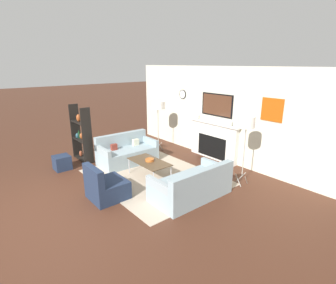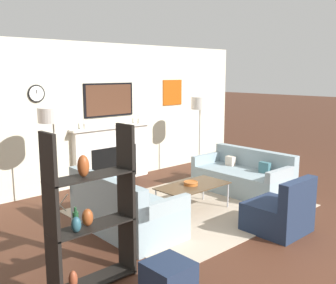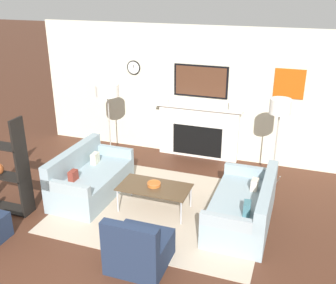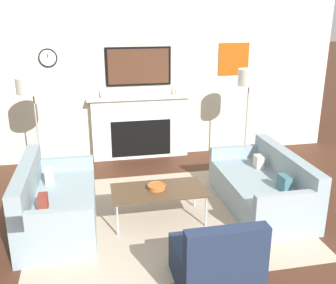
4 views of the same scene
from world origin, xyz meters
The scene contains 12 objects.
ground_plane centered at (0.00, 0.00, 0.00)m, with size 60.00×60.00×0.00m, color #48271A.
fireplace_wall centered at (0.00, 4.72, 1.21)m, with size 7.12×0.28×2.70m.
area_rug centered at (0.00, 2.42, 0.01)m, with size 3.28×2.65×0.01m.
couch_left centered at (-1.34, 2.42, 0.29)m, with size 0.87×1.63×0.82m.
couch_right centered at (1.34, 2.42, 0.27)m, with size 0.88×1.72×0.74m.
armchair centered at (0.21, 0.98, 0.26)m, with size 0.74×0.74×0.78m.
coffee_table centered at (-0.09, 2.33, 0.40)m, with size 1.15×0.61×0.42m.
decorative_bowl centered at (-0.11, 2.36, 0.46)m, with size 0.23×0.23×0.06m.
floor_lamp_left centered at (-1.63, 3.79, 1.49)m, with size 0.45×0.45×1.63m.
floor_lamp_right centered at (1.63, 3.79, 1.49)m, with size 0.36×0.36×1.65m.
shelf_unit centered at (-2.40, 1.54, 0.76)m, with size 0.90×0.28×1.62m.
ottoman centered at (-2.02, 0.80, 0.19)m, with size 0.41×0.41×0.39m.
Camera 1 is at (4.92, -1.20, 2.78)m, focal length 28.00 mm.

